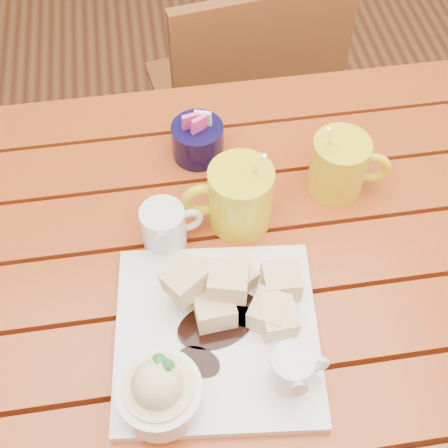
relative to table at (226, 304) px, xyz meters
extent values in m
plane|color=#502717|center=(0.00, 0.00, -0.64)|extent=(5.00, 5.00, 0.00)
cube|color=#984413|center=(0.00, -0.23, 0.09)|extent=(1.20, 0.11, 0.03)
cube|color=#984413|center=(0.00, -0.11, 0.09)|extent=(1.20, 0.11, 0.03)
cube|color=#984413|center=(0.00, 0.00, 0.09)|extent=(1.20, 0.11, 0.03)
cube|color=#984413|center=(0.00, 0.11, 0.09)|extent=(1.20, 0.11, 0.03)
cube|color=#984413|center=(0.00, 0.23, 0.09)|extent=(1.20, 0.11, 0.03)
cube|color=#984413|center=(0.00, 0.34, 0.09)|extent=(1.20, 0.11, 0.03)
cube|color=#984413|center=(0.00, 0.36, 0.04)|extent=(1.12, 0.04, 0.08)
cylinder|color=#984413|center=(0.55, 0.35, -0.28)|extent=(0.06, 0.06, 0.72)
cube|color=white|center=(-0.03, -0.11, 0.12)|extent=(0.30, 0.30, 0.02)
cube|color=gold|center=(0.04, -0.10, 0.14)|extent=(0.07, 0.07, 0.04)
cube|color=gold|center=(-0.05, -0.03, 0.14)|extent=(0.06, 0.06, 0.04)
cube|color=gold|center=(0.01, -0.04, 0.14)|extent=(0.07, 0.07, 0.04)
cube|color=gold|center=(0.07, -0.05, 0.14)|extent=(0.05, 0.05, 0.04)
cube|color=gold|center=(0.05, -0.11, 0.14)|extent=(0.05, 0.05, 0.04)
cube|color=gold|center=(-0.03, -0.08, 0.14)|extent=(0.05, 0.05, 0.04)
cube|color=gold|center=(-0.06, -0.05, 0.17)|extent=(0.07, 0.07, 0.04)
cube|color=gold|center=(-0.01, -0.06, 0.17)|extent=(0.06, 0.06, 0.04)
cylinder|color=white|center=(-0.11, -0.19, 0.14)|extent=(0.11, 0.11, 0.04)
cylinder|color=beige|center=(-0.11, -0.19, 0.16)|extent=(0.09, 0.09, 0.03)
sphere|color=beige|center=(-0.11, -0.19, 0.18)|extent=(0.06, 0.06, 0.06)
cone|color=#2A813B|center=(-0.10, -0.18, 0.20)|extent=(0.03, 0.04, 0.03)
cone|color=#2A813B|center=(-0.11, -0.17, 0.20)|extent=(0.03, 0.03, 0.02)
cylinder|color=white|center=(0.05, -0.18, 0.15)|extent=(0.05, 0.05, 0.06)
cylinder|color=black|center=(0.05, -0.18, 0.18)|extent=(0.04, 0.04, 0.01)
cone|color=white|center=(0.05, -0.21, 0.17)|extent=(0.02, 0.02, 0.03)
torus|color=white|center=(0.08, -0.18, 0.15)|extent=(0.04, 0.01, 0.04)
cylinder|color=yellow|center=(0.03, 0.09, 0.16)|extent=(0.10, 0.10, 0.11)
cylinder|color=black|center=(0.03, 0.09, 0.21)|extent=(0.08, 0.08, 0.01)
torus|color=yellow|center=(-0.02, 0.09, 0.16)|extent=(0.07, 0.02, 0.07)
cylinder|color=silver|center=(0.05, 0.10, 0.20)|extent=(0.03, 0.06, 0.14)
cylinder|color=yellow|center=(0.20, 0.13, 0.16)|extent=(0.09, 0.09, 0.10)
cylinder|color=black|center=(0.20, 0.13, 0.20)|extent=(0.07, 0.07, 0.01)
torus|color=yellow|center=(0.24, 0.12, 0.16)|extent=(0.06, 0.03, 0.06)
cylinder|color=silver|center=(0.18, 0.14, 0.19)|extent=(0.04, 0.05, 0.13)
cylinder|color=white|center=(-0.08, 0.06, 0.15)|extent=(0.06, 0.06, 0.08)
cylinder|color=white|center=(-0.08, 0.06, 0.18)|extent=(0.05, 0.05, 0.01)
cone|color=white|center=(-0.08, 0.03, 0.17)|extent=(0.03, 0.03, 0.03)
torus|color=white|center=(-0.04, 0.06, 0.15)|extent=(0.05, 0.02, 0.04)
cylinder|color=black|center=(-0.01, 0.23, 0.14)|extent=(0.08, 0.08, 0.06)
cube|color=#EF41A5|center=(-0.02, 0.23, 0.18)|extent=(0.03, 0.02, 0.04)
cube|color=white|center=(0.00, 0.23, 0.18)|extent=(0.03, 0.02, 0.04)
cube|color=#EF41A5|center=(-0.01, 0.22, 0.18)|extent=(0.03, 0.02, 0.04)
cube|color=brown|center=(0.14, 0.72, -0.24)|extent=(0.44, 0.44, 0.03)
cylinder|color=brown|center=(0.28, 0.91, -0.45)|extent=(0.03, 0.03, 0.39)
cylinder|color=brown|center=(-0.05, 0.86, -0.45)|extent=(0.03, 0.03, 0.39)
cylinder|color=brown|center=(0.32, 0.58, -0.45)|extent=(0.03, 0.03, 0.39)
cylinder|color=brown|center=(-0.01, 0.53, -0.45)|extent=(0.03, 0.03, 0.39)
cube|color=brown|center=(0.16, 0.55, -0.02)|extent=(0.39, 0.08, 0.41)
camera|label=1|loc=(-0.08, -0.48, 0.88)|focal=50.00mm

